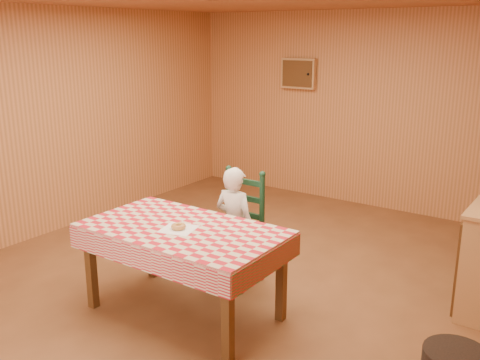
% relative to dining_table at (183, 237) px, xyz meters
% --- Properties ---
extents(ground, '(6.00, 6.00, 0.00)m').
position_rel_dining_table_xyz_m(ground, '(-0.07, 0.72, -0.69)').
color(ground, brown).
rests_on(ground, ground).
extents(cabin_walls, '(5.10, 6.05, 2.65)m').
position_rel_dining_table_xyz_m(cabin_walls, '(-0.08, 1.25, 1.14)').
color(cabin_walls, '#BB7843').
rests_on(cabin_walls, ground).
extents(dining_table, '(1.66, 0.96, 0.77)m').
position_rel_dining_table_xyz_m(dining_table, '(0.00, 0.00, 0.00)').
color(dining_table, '#533216').
rests_on(dining_table, ground).
extents(ladder_chair, '(0.44, 0.40, 1.08)m').
position_rel_dining_table_xyz_m(ladder_chair, '(0.00, 0.79, -0.18)').
color(ladder_chair, black).
rests_on(ladder_chair, ground).
extents(seated_child, '(0.41, 0.27, 1.12)m').
position_rel_dining_table_xyz_m(seated_child, '(-0.00, 0.73, -0.13)').
color(seated_child, silver).
rests_on(seated_child, ground).
extents(napkin, '(0.32, 0.32, 0.00)m').
position_rel_dining_table_xyz_m(napkin, '(-0.00, -0.05, 0.08)').
color(napkin, white).
rests_on(napkin, dining_table).
extents(donut, '(0.14, 0.14, 0.04)m').
position_rel_dining_table_xyz_m(donut, '(-0.00, -0.05, 0.11)').
color(donut, '#B68041').
rests_on(donut, napkin).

